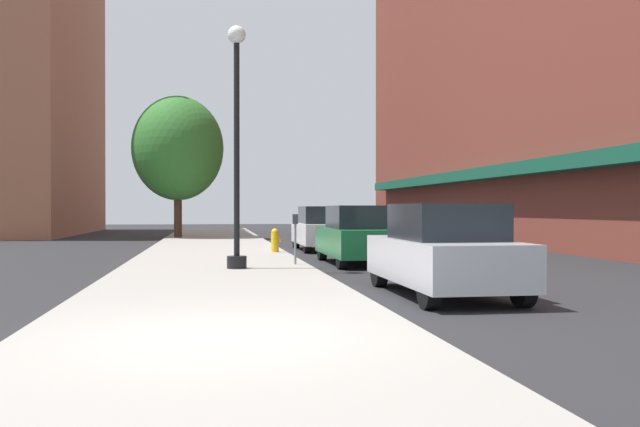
% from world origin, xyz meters
% --- Properties ---
extents(ground_plane, '(90.00, 90.00, 0.00)m').
position_xyz_m(ground_plane, '(4.00, 18.00, 0.00)').
color(ground_plane, '#232326').
extents(sidewalk_slab, '(4.80, 50.00, 0.12)m').
position_xyz_m(sidewalk_slab, '(0.00, 19.00, 0.06)').
color(sidewalk_slab, gray).
rests_on(sidewalk_slab, ground).
extents(building_right_brick, '(6.80, 40.00, 21.63)m').
position_xyz_m(building_right_brick, '(14.99, 22.00, 10.79)').
color(building_right_brick, brown).
rests_on(building_right_brick, ground).
extents(building_far_background, '(6.80, 18.00, 21.00)m').
position_xyz_m(building_far_background, '(-11.01, 37.00, 10.48)').
color(building_far_background, '#9E6047').
rests_on(building_far_background, ground).
extents(lamppost, '(0.48, 0.48, 5.90)m').
position_xyz_m(lamppost, '(0.49, 8.94, 3.20)').
color(lamppost, black).
rests_on(lamppost, sidewalk_slab).
extents(fire_hydrant, '(0.33, 0.26, 0.79)m').
position_xyz_m(fire_hydrant, '(2.00, 15.14, 0.52)').
color(fire_hydrant, gold).
rests_on(fire_hydrant, sidewalk_slab).
extents(parking_meter_near, '(0.14, 0.09, 1.31)m').
position_xyz_m(parking_meter_near, '(2.05, 9.97, 0.95)').
color(parking_meter_near, slate).
rests_on(parking_meter_near, sidewalk_slab).
extents(tree_near, '(4.63, 4.63, 7.20)m').
position_xyz_m(tree_near, '(-1.79, 27.93, 4.65)').
color(tree_near, '#422D1E').
rests_on(tree_near, sidewalk_slab).
extents(car_silver, '(1.80, 4.30, 1.66)m').
position_xyz_m(car_silver, '(4.00, 3.96, 0.81)').
color(car_silver, black).
rests_on(car_silver, ground).
extents(car_green, '(1.80, 4.30, 1.66)m').
position_xyz_m(car_green, '(4.00, 11.17, 0.81)').
color(car_green, black).
rests_on(car_green, ground).
extents(car_white, '(1.80, 4.30, 1.66)m').
position_xyz_m(car_white, '(4.00, 17.65, 0.81)').
color(car_white, black).
rests_on(car_white, ground).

